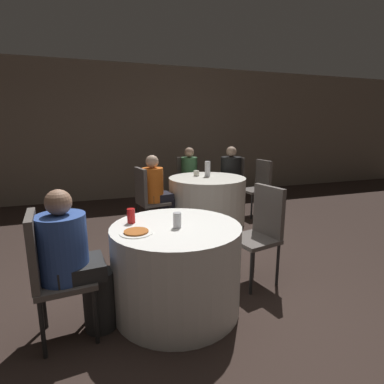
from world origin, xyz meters
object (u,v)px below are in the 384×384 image
(chair_far_northeast, at_px, (233,179))
(person_black_shirt, at_px, (229,178))
(chair_far_west, at_px, (147,195))
(person_green_jacket, at_px, (191,179))
(table_near, at_px, (177,268))
(person_orange_shirt, at_px, (158,194))
(chair_far_north, at_px, (188,178))
(bottle_far, at_px, (208,169))
(soda_can_silver, at_px, (177,220))
(table_far, at_px, (207,200))
(chair_near_west, at_px, (49,267))
(pizza_plate_near, at_px, (136,232))
(chair_near_east, at_px, (262,226))
(person_blue_shirt, at_px, (75,263))
(soda_can_red, at_px, (131,216))
(chair_far_east, at_px, (259,183))

(chair_far_northeast, xyz_separation_m, person_black_shirt, (-0.12, -0.10, 0.04))
(chair_far_west, height_order, person_green_jacket, person_green_jacket)
(table_near, xyz_separation_m, person_orange_shirt, (0.29, 1.95, 0.20))
(table_near, relative_size, person_green_jacket, 0.92)
(chair_far_north, relative_size, person_black_shirt, 0.82)
(person_black_shirt, distance_m, bottle_far, 0.81)
(person_green_jacket, bearing_deg, chair_far_west, 46.32)
(chair_far_north, relative_size, bottle_far, 3.92)
(person_green_jacket, distance_m, person_orange_shirt, 1.32)
(chair_far_northeast, relative_size, soda_can_silver, 7.89)
(table_far, height_order, chair_near_west, chair_near_west)
(chair_near_west, height_order, pizza_plate_near, chair_near_west)
(pizza_plate_near, bearing_deg, chair_near_east, 11.66)
(chair_near_west, relative_size, bottle_far, 3.92)
(pizza_plate_near, bearing_deg, person_orange_shirt, 72.89)
(chair_far_north, relative_size, person_green_jacket, 0.83)
(table_far, height_order, chair_far_northeast, chair_far_northeast)
(chair_near_east, height_order, chair_far_north, same)
(table_near, relative_size, pizza_plate_near, 4.19)
(person_green_jacket, relative_size, bottle_far, 4.71)
(soda_can_silver, bearing_deg, bottle_far, 62.61)
(person_green_jacket, xyz_separation_m, person_orange_shirt, (-0.85, -1.01, -0.01))
(chair_far_west, xyz_separation_m, person_black_shirt, (1.67, 0.75, 0.04))
(chair_far_north, bearing_deg, chair_near_east, 86.69)
(pizza_plate_near, bearing_deg, table_far, 56.23)
(table_far, xyz_separation_m, person_green_jacket, (0.01, 0.85, 0.20))
(person_blue_shirt, bearing_deg, chair_near_east, 93.46)
(chair_near_west, relative_size, chair_far_northeast, 1.00)
(table_far, height_order, soda_can_red, soda_can_red)
(person_black_shirt, bearing_deg, chair_far_north, 14.25)
(table_far, height_order, person_green_jacket, person_green_jacket)
(person_blue_shirt, xyz_separation_m, pizza_plate_near, (0.44, 0.01, 0.18))
(table_far, bearing_deg, chair_near_east, -95.74)
(person_green_jacket, bearing_deg, table_near, 69.72)
(chair_far_east, distance_m, person_green_jacket, 1.25)
(chair_near_west, bearing_deg, table_far, 131.30)
(table_near, xyz_separation_m, soda_can_silver, (-0.00, -0.04, 0.43))
(chair_near_east, bearing_deg, table_far, -17.50)
(table_far, distance_m, chair_far_northeast, 1.05)
(chair_near_east, distance_m, pizza_plate_near, 1.30)
(chair_far_east, distance_m, bottle_far, 1.02)
(table_near, xyz_separation_m, chair_near_east, (0.93, 0.19, 0.20))
(chair_far_north, bearing_deg, chair_near_west, 57.85)
(person_orange_shirt, height_order, person_blue_shirt, person_orange_shirt)
(table_near, xyz_separation_m, soda_can_red, (-0.33, 0.19, 0.43))
(chair_far_north, relative_size, soda_can_silver, 7.89)
(person_orange_shirt, bearing_deg, table_far, 90.00)
(table_far, xyz_separation_m, chair_near_east, (-0.19, -1.92, 0.20))
(chair_far_east, relative_size, bottle_far, 3.92)
(person_green_jacket, relative_size, person_black_shirt, 0.98)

